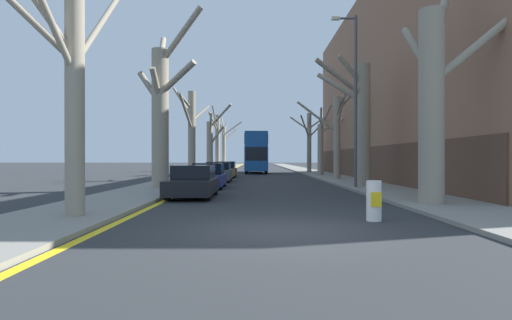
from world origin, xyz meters
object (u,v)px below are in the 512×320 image
object	(u,v)px
double_decker_bus	(257,151)
traffic_bollard	(375,201)
street_tree_left_3	(212,144)
parked_car_0	(194,182)
street_tree_right_3	(323,145)
street_tree_left_0	(73,77)
street_tree_right_0	(435,98)
parked_car_2	(219,172)
street_tree_left_2	(192,131)
parked_car_3	(226,170)
street_tree_right_4	(310,139)
street_tree_left_5	(225,144)
street_tree_right_1	(362,120)
parked_car_1	(209,176)
street_tree_right_2	(338,133)
lamp_post	(355,94)
street_tree_left_4	(218,140)
street_tree_left_1	(162,109)

from	to	relation	value
double_decker_bus	traffic_bollard	bearing A→B (deg)	-84.96
street_tree_left_3	parked_car_0	bearing A→B (deg)	-85.31
street_tree_right_3	street_tree_left_0	bearing A→B (deg)	-112.56
street_tree_right_0	parked_car_2	size ratio (longest dim) A/B	1.84
street_tree_left_2	parked_car_3	world-z (taller)	street_tree_left_2
traffic_bollard	street_tree_right_4	bearing A→B (deg)	85.08
street_tree_left_5	parked_car_2	bearing A→B (deg)	-86.20
parked_car_2	parked_car_3	world-z (taller)	parked_car_2
street_tree_right_0	street_tree_right_1	world-z (taller)	street_tree_right_0
street_tree_left_0	parked_car_1	xyz separation A→B (m)	(2.30, 11.76, -3.21)
street_tree_left_5	traffic_bollard	bearing A→B (deg)	-81.17
street_tree_right_4	parked_car_3	xyz separation A→B (m)	(-8.92, -11.07, -3.27)
street_tree_right_2	double_decker_bus	world-z (taller)	street_tree_right_2
street_tree_left_5	parked_car_1	size ratio (longest dim) A/B	2.03
lamp_post	street_tree_right_3	bearing A→B (deg)	86.77
street_tree_left_4	street_tree_right_4	bearing A→B (deg)	-28.81
double_decker_bus	parked_car_2	size ratio (longest dim) A/B	2.29
street_tree_left_3	traffic_bollard	world-z (taller)	street_tree_left_3
parked_car_3	double_decker_bus	bearing A→B (deg)	75.87
street_tree_right_1	double_decker_bus	bearing A→B (deg)	104.29
street_tree_left_0	street_tree_left_1	distance (m)	10.27
parked_car_3	street_tree_right_1	bearing A→B (deg)	-55.24
street_tree_left_3	parked_car_1	bearing A→B (deg)	-83.96
street_tree_right_3	lamp_post	world-z (taller)	lamp_post
street_tree_left_0	street_tree_left_3	xyz separation A→B (m)	(0.34, 30.31, -0.72)
street_tree_right_1	traffic_bollard	bearing A→B (deg)	-103.11
street_tree_left_2	street_tree_right_0	bearing A→B (deg)	-56.70
street_tree_left_0	street_tree_right_1	xyz separation A→B (m)	(10.97, 11.93, 0.00)
street_tree_right_0	lamp_post	xyz separation A→B (m)	(-0.87, 7.73, 1.39)
street_tree_left_0	street_tree_right_2	xyz separation A→B (m)	(11.13, 19.52, -0.27)
street_tree_left_1	street_tree_left_3	bearing A→B (deg)	89.04
street_tree_left_0	street_tree_right_4	distance (m)	37.23
street_tree_right_4	street_tree_left_3	bearing A→B (deg)	-154.53
street_tree_left_3	street_tree_right_0	world-z (taller)	street_tree_right_0
street_tree_left_4	street_tree_right_2	distance (m)	24.90
street_tree_left_2	double_decker_bus	bearing A→B (deg)	71.47
street_tree_right_1	parked_car_2	distance (m)	10.97
street_tree_left_1	parked_car_3	distance (m)	14.80
street_tree_left_5	parked_car_0	xyz separation A→B (m)	(2.29, -45.87, -3.35)
street_tree_left_1	parked_car_3	xyz separation A→B (m)	(2.30, 14.16, -3.61)
street_tree_left_5	street_tree_right_0	size ratio (longest dim) A/B	1.03
street_tree_left_2	street_tree_right_3	world-z (taller)	street_tree_left_2
street_tree_right_0	street_tree_left_0	bearing A→B (deg)	-164.75
double_decker_bus	parked_car_0	xyz separation A→B (m)	(-2.73, -28.90, -1.90)
street_tree_left_2	street_tree_right_1	bearing A→B (deg)	-36.73
street_tree_left_1	lamp_post	world-z (taller)	street_tree_left_1
street_tree_left_5	parked_car_1	bearing A→B (deg)	-86.77
street_tree_left_5	street_tree_right_2	bearing A→B (deg)	-71.23
street_tree_right_1	street_tree_left_2	bearing A→B (deg)	143.27
street_tree_left_1	street_tree_right_3	bearing A→B (deg)	56.21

